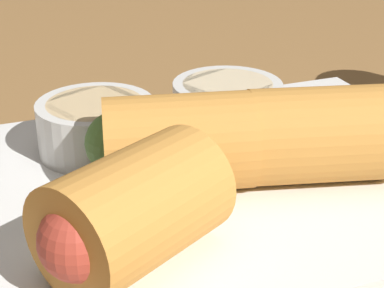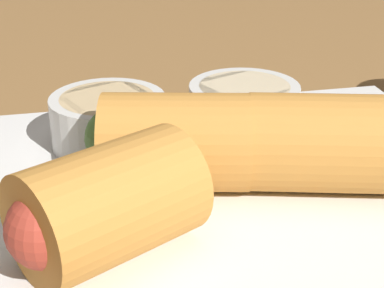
% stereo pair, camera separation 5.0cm
% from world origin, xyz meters
% --- Properties ---
extents(table_surface, '(1.80, 1.40, 0.02)m').
position_xyz_m(table_surface, '(0.00, 0.00, 0.01)').
color(table_surface, olive).
rests_on(table_surface, ground).
extents(serving_plate, '(0.34, 0.23, 0.01)m').
position_xyz_m(serving_plate, '(0.02, 0.01, 0.03)').
color(serving_plate, white).
rests_on(serving_plate, table_surface).
extents(roll_front_left, '(0.09, 0.07, 0.05)m').
position_xyz_m(roll_front_left, '(0.00, 0.01, 0.06)').
color(roll_front_left, '#C68438').
rests_on(roll_front_left, serving_plate).
extents(roll_front_right, '(0.09, 0.08, 0.05)m').
position_xyz_m(roll_front_right, '(-0.04, -0.06, 0.06)').
color(roll_front_right, '#C68438').
rests_on(roll_front_right, serving_plate).
extents(roll_back_left, '(0.09, 0.07, 0.05)m').
position_xyz_m(roll_back_left, '(0.08, -0.02, 0.06)').
color(roll_back_left, '#C68438').
rests_on(roll_back_left, serving_plate).
extents(dipping_bowl_near, '(0.07, 0.07, 0.03)m').
position_xyz_m(dipping_bowl_near, '(-0.02, 0.06, 0.05)').
color(dipping_bowl_near, silver).
rests_on(dipping_bowl_near, serving_plate).
extents(dipping_bowl_far, '(0.07, 0.07, 0.03)m').
position_xyz_m(dipping_bowl_far, '(0.07, 0.06, 0.05)').
color(dipping_bowl_far, silver).
rests_on(dipping_bowl_far, serving_plate).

